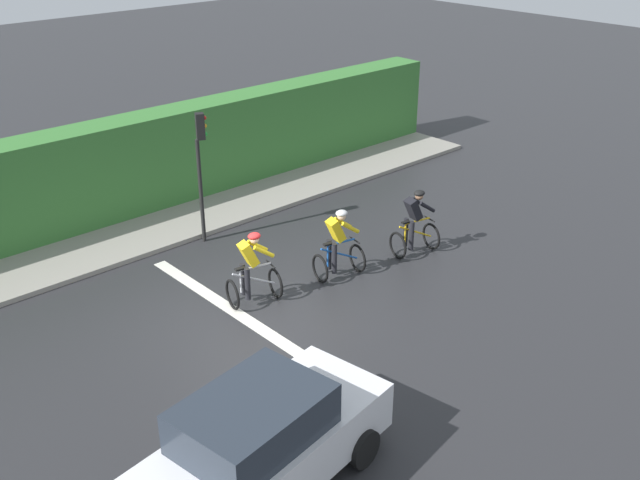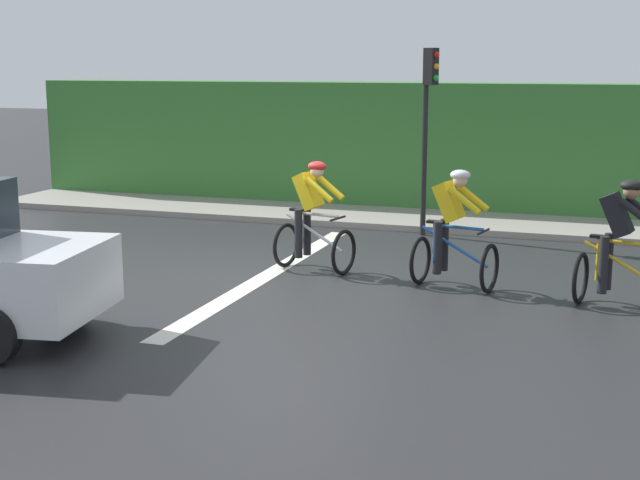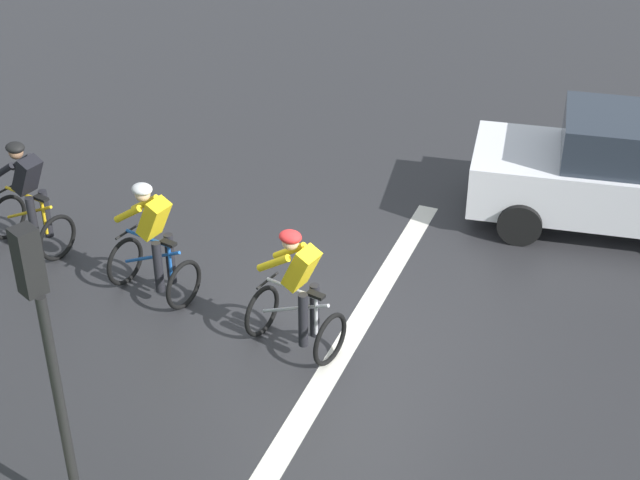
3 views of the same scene
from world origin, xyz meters
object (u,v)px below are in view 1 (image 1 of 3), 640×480
(traffic_light_near_crossing, at_px, (201,158))
(cyclist_mid, at_px, (252,271))
(cyclist_lead, at_px, (414,224))
(cyclist_second, at_px, (338,246))
(car_white, at_px, (263,442))

(traffic_light_near_crossing, bearing_deg, cyclist_mid, -17.43)
(cyclist_mid, relative_size, traffic_light_near_crossing, 0.50)
(cyclist_lead, distance_m, cyclist_second, 2.23)
(cyclist_mid, bearing_deg, car_white, -35.63)
(cyclist_mid, xyz_separation_m, car_white, (4.47, -3.20, 0.08))
(cyclist_lead, bearing_deg, car_white, -63.85)
(cyclist_lead, height_order, traffic_light_near_crossing, traffic_light_near_crossing)
(traffic_light_near_crossing, bearing_deg, cyclist_second, 17.43)
(car_white, height_order, traffic_light_near_crossing, traffic_light_near_crossing)
(cyclist_lead, distance_m, traffic_light_near_crossing, 5.44)
(cyclist_second, height_order, cyclist_mid, same)
(cyclist_second, relative_size, car_white, 0.39)
(cyclist_second, relative_size, cyclist_mid, 1.00)
(cyclist_lead, relative_size, traffic_light_near_crossing, 0.50)
(cyclist_lead, relative_size, cyclist_mid, 1.00)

